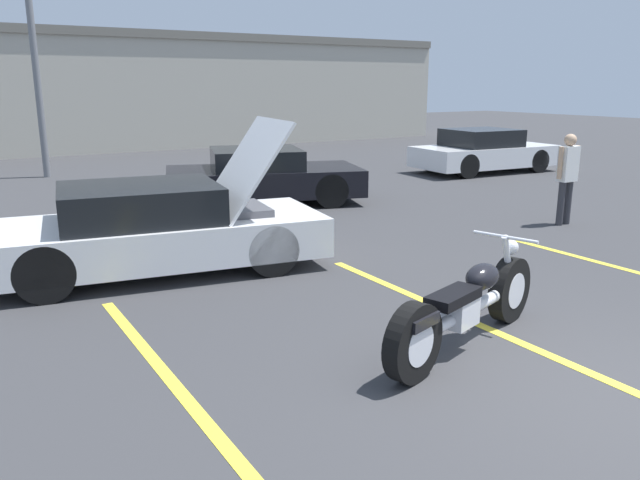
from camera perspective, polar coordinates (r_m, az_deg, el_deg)
ground_plane at (r=5.76m, az=27.00°, el=-13.19°), size 80.00×80.00×0.00m
parking_stripe_foreground at (r=5.21m, az=-11.54°, el=-14.74°), size 0.12×5.63×0.01m
parking_stripe_middle at (r=6.86m, az=14.74°, el=-7.66°), size 0.12×5.63×0.01m
far_building at (r=25.88m, az=-22.11°, el=12.79°), size 32.00×4.20×4.40m
light_pole at (r=18.62m, az=-24.56°, el=16.87°), size 1.21×0.28×6.80m
motorcycle at (r=6.17m, az=13.23°, el=-6.00°), size 2.51×1.01×0.99m
show_car_hood_open at (r=8.68m, az=-14.75°, el=0.98°), size 4.70×2.49×2.02m
parked_car_right_row at (r=18.70m, az=14.74°, el=7.81°), size 4.28×2.16×1.23m
parked_car_mid_row at (r=13.35m, az=-5.28°, el=5.78°), size 4.44×3.09×1.16m
spectator_near_motorcycle at (r=12.02m, az=21.68°, el=5.84°), size 0.52×0.21×1.63m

